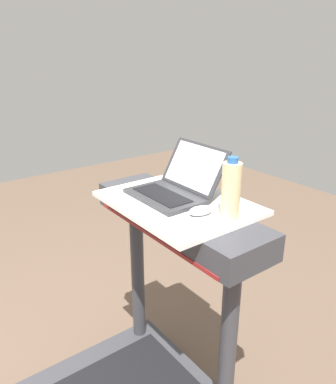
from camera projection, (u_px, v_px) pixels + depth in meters
name	position (u px, v px, depth m)	size (l,w,h in m)	color
desk_board	(177.00, 203.00, 1.61)	(0.63, 0.48, 0.02)	white
laptop	(175.00, 186.00, 1.64)	(0.34, 0.33, 0.21)	#2D2D30
computer_mouse	(200.00, 211.00, 1.46)	(0.06, 0.10, 0.03)	#B2B2B7
water_bottle	(231.00, 190.00, 1.39)	(0.07, 0.07, 0.24)	beige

